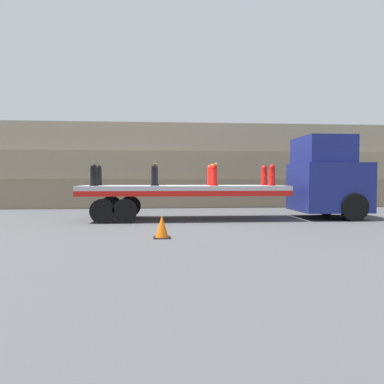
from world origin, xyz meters
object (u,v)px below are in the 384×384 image
at_px(fire_hydrant_black_near_1, 155,175).
at_px(fire_hydrant_black_far_0, 99,175).
at_px(fire_hydrant_black_near_0, 94,175).
at_px(traffic_cone, 162,227).
at_px(fire_hydrant_red_near_3, 272,175).
at_px(fire_hydrant_red_far_3, 264,176).
at_px(fire_hydrant_red_near_2, 214,175).
at_px(fire_hydrant_black_far_1, 155,176).
at_px(flatbed_trailer, 171,192).
at_px(truck_cab, 329,178).
at_px(fire_hydrant_red_far_2, 210,176).

bearing_deg(fire_hydrant_black_near_1, fire_hydrant_black_far_0, 154.09).
bearing_deg(fire_hydrant_black_near_0, traffic_cone, -58.37).
relative_size(fire_hydrant_red_near_3, fire_hydrant_red_far_3, 1.00).
height_order(fire_hydrant_black_near_1, fire_hydrant_red_near_2, same).
xyz_separation_m(fire_hydrant_black_far_1, fire_hydrant_red_far_3, (4.58, 0.00, 0.00)).
bearing_deg(flatbed_trailer, fire_hydrant_black_near_1, -138.08).
height_order(truck_cab, fire_hydrant_black_near_0, truck_cab).
distance_m(flatbed_trailer, fire_hydrant_black_near_0, 3.04).
distance_m(fire_hydrant_red_near_2, fire_hydrant_red_near_3, 2.29).
distance_m(fire_hydrant_black_far_1, fire_hydrant_red_near_3, 4.71).
bearing_deg(fire_hydrant_red_near_3, fire_hydrant_red_near_2, 180.00).
bearing_deg(flatbed_trailer, fire_hydrant_red_far_2, 18.41).
relative_size(fire_hydrant_black_far_1, traffic_cone, 1.31).
xyz_separation_m(fire_hydrant_black_near_1, fire_hydrant_red_far_3, (4.58, 1.11, 0.00)).
height_order(truck_cab, traffic_cone, truck_cab).
bearing_deg(flatbed_trailer, truck_cab, 0.00).
bearing_deg(fire_hydrant_black_far_0, fire_hydrant_red_near_3, -9.20).
bearing_deg(fire_hydrant_black_near_1, fire_hydrant_red_near_3, 0.00).
height_order(fire_hydrant_black_near_0, traffic_cone, fire_hydrant_black_near_0).
bearing_deg(truck_cab, fire_hydrant_red_far_3, 167.89).
xyz_separation_m(flatbed_trailer, fire_hydrant_black_near_1, (-0.62, -0.56, 0.67)).
bearing_deg(traffic_cone, fire_hydrant_black_near_0, 121.63).
distance_m(fire_hydrant_black_near_0, fire_hydrant_black_near_1, 2.29).
bearing_deg(truck_cab, fire_hydrant_black_far_0, 176.64).
relative_size(fire_hydrant_black_near_1, fire_hydrant_black_far_1, 1.00).
height_order(fire_hydrant_black_far_0, fire_hydrant_red_far_3, same).
height_order(fire_hydrant_black_far_1, fire_hydrant_red_far_3, same).
height_order(fire_hydrant_red_far_2, fire_hydrant_red_far_3, same).
height_order(fire_hydrant_black_near_0, fire_hydrant_black_far_1, same).
height_order(truck_cab, fire_hydrant_black_near_1, truck_cab).
distance_m(truck_cab, traffic_cone, 8.46).
relative_size(fire_hydrant_black_near_0, fire_hydrant_red_far_3, 1.00).
height_order(flatbed_trailer, fire_hydrant_red_near_3, fire_hydrant_red_near_3).
relative_size(fire_hydrant_black_far_0, fire_hydrant_red_near_3, 1.00).
height_order(flatbed_trailer, fire_hydrant_red_far_3, fire_hydrant_red_far_3).
bearing_deg(traffic_cone, fire_hydrant_black_far_0, 115.91).
bearing_deg(fire_hydrant_red_far_3, fire_hydrant_black_near_0, -170.80).
bearing_deg(fire_hydrant_black_near_1, fire_hydrant_black_near_0, 180.00).
distance_m(flatbed_trailer, fire_hydrant_red_far_3, 4.05).
bearing_deg(fire_hydrant_red_far_2, fire_hydrant_black_near_0, -166.35).
height_order(fire_hydrant_black_near_1, fire_hydrant_red_far_2, same).
xyz_separation_m(fire_hydrant_black_far_0, fire_hydrant_red_far_2, (4.58, 0.00, 0.00)).
height_order(fire_hydrant_black_near_0, fire_hydrant_red_near_3, same).
bearing_deg(flatbed_trailer, fire_hydrant_black_far_0, 169.18).
distance_m(flatbed_trailer, fire_hydrant_black_near_1, 1.07).
bearing_deg(fire_hydrant_red_near_2, fire_hydrant_red_near_3, 0.00).
bearing_deg(fire_hydrant_red_near_3, fire_hydrant_black_far_0, 170.80).
xyz_separation_m(truck_cab, traffic_cone, (-6.91, -4.71, -1.33)).
relative_size(fire_hydrant_black_near_1, fire_hydrant_red_near_2, 1.00).
bearing_deg(flatbed_trailer, traffic_cone, -94.30).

